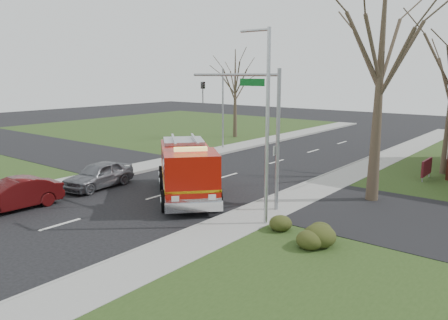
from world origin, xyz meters
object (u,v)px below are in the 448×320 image
Objects in this scene: fire_engine at (187,171)px; parked_car_gray at (13,195)px; parked_car_maroon at (99,175)px; traffic_signal_mast at (255,113)px.

fire_engine is 8.69m from parked_car_gray.
parked_car_maroon is 0.97× the size of parked_car_gray.
fire_engine is 5.69m from parked_car_maroon.
fire_engine is (-3.94, -0.66, -3.30)m from traffic_signal_mast.
parked_car_gray is at bearing -94.15° from parked_car_maroon.
traffic_signal_mast is at bearing 43.22° from parked_car_gray.
traffic_signal_mast is 1.48× the size of parked_car_gray.
parked_car_maroon is at bearing 151.16° from fire_engine.
traffic_signal_mast is 12.47m from parked_car_gray.
traffic_signal_mast reaches higher than parked_car_maroon.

